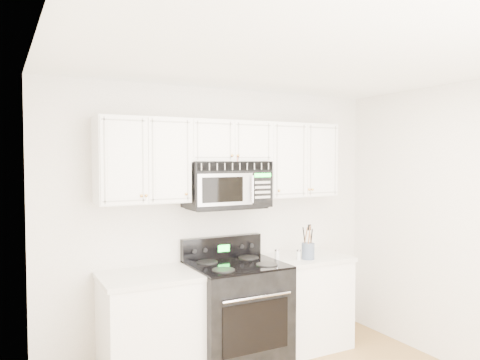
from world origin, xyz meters
TOP-DOWN VIEW (x-y plane):
  - room at (0.00, 0.00)m, footprint 3.51×3.51m
  - base_cabinet_left at (-0.80, 1.44)m, footprint 0.86×0.65m
  - base_cabinet_right at (0.80, 1.44)m, footprint 0.86×0.65m
  - range at (0.01, 1.40)m, footprint 0.84×0.76m
  - upper_cabinets at (0.00, 1.58)m, footprint 2.44×0.37m
  - microwave at (-0.01, 1.55)m, footprint 0.79×0.44m
  - utensil_crock at (0.76, 1.30)m, footprint 0.13×0.13m
  - shaker_salt at (0.45, 1.38)m, footprint 0.05×0.05m
  - shaker_pepper at (0.66, 1.33)m, footprint 0.04×0.04m

SIDE VIEW (x-z plane):
  - base_cabinet_left at x=-0.80m, z-range -0.03..0.89m
  - base_cabinet_right at x=0.80m, z-range -0.03..0.89m
  - range at x=0.01m, z-range -0.09..1.06m
  - shaker_pepper at x=0.66m, z-range 0.92..1.02m
  - shaker_salt at x=0.45m, z-range 0.92..1.03m
  - utensil_crock at x=0.76m, z-range 0.84..1.18m
  - room at x=0.00m, z-range 0.00..2.60m
  - microwave at x=-0.01m, z-range 1.45..1.89m
  - upper_cabinets at x=0.00m, z-range 1.56..2.31m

